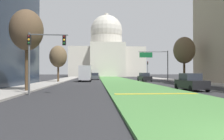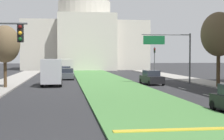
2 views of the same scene
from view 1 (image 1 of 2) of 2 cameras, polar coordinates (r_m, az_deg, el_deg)
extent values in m
plane|color=#2B2B2D|center=(53.08, 1.00, -2.63)|extent=(260.00, 260.00, 0.00)
cube|color=#4C8442|center=(48.32, 1.52, -2.75)|extent=(7.50, 86.04, 0.14)
cube|color=gold|center=(17.90, 11.56, -6.17)|extent=(6.75, 0.50, 0.04)
cube|color=silver|center=(24.47, 25.71, -4.98)|extent=(0.16, 2.40, 0.01)
cube|color=silver|center=(34.10, 16.72, -3.75)|extent=(0.16, 2.40, 0.01)
cube|color=silver|center=(40.84, 13.13, -3.23)|extent=(0.16, 2.40, 0.01)
cube|color=silver|center=(54.85, 8.59, -2.55)|extent=(0.16, 2.40, 0.01)
cube|color=silver|center=(56.31, 8.26, -2.50)|extent=(0.16, 2.40, 0.01)
cube|color=#9E9991|center=(44.04, -14.79, -2.94)|extent=(4.00, 86.04, 0.15)
cube|color=#9E9991|center=(46.80, 18.07, -2.79)|extent=(4.00, 86.04, 0.15)
cube|color=beige|center=(100.84, -1.48, 2.01)|extent=(32.99, 20.35, 12.89)
cube|color=beige|center=(88.73, -1.10, 2.78)|extent=(14.52, 4.00, 14.18)
cylinder|color=beige|center=(101.68, -1.48, 7.25)|extent=(14.57, 14.57, 5.71)
sphere|color=beige|center=(102.57, -1.48, 10.27)|extent=(14.85, 14.85, 14.85)
cylinder|color=beige|center=(104.03, -1.48, 13.89)|extent=(1.80, 1.80, 3.00)
cylinder|color=#515456|center=(19.18, -21.07, 1.53)|extent=(0.16, 0.16, 5.20)
cube|color=black|center=(19.36, -21.05, 7.46)|extent=(0.28, 0.24, 0.84)
sphere|color=#510F0F|center=(19.26, -21.17, 8.34)|extent=(0.18, 0.18, 0.18)
sphere|color=#F2A51E|center=(19.22, -21.17, 7.51)|extent=(0.18, 0.18, 0.18)
sphere|color=#0F4219|center=(19.19, -21.17, 6.68)|extent=(0.18, 0.18, 0.18)
cylinder|color=#515456|center=(19.03, -16.37, 8.95)|extent=(3.20, 0.10, 0.10)
cube|color=black|center=(18.73, -12.51, 7.70)|extent=(0.28, 0.24, 0.84)
sphere|color=#510F0F|center=(18.64, -12.57, 8.61)|extent=(0.18, 0.18, 0.18)
sphere|color=#F2A51E|center=(18.60, -12.57, 7.76)|extent=(0.18, 0.18, 0.18)
sphere|color=#0F4219|center=(18.56, -12.57, 6.90)|extent=(0.18, 0.18, 0.18)
cylinder|color=#515456|center=(64.61, 9.41, 0.05)|extent=(0.16, 0.16, 5.20)
cube|color=black|center=(64.66, 9.41, 1.82)|extent=(0.28, 0.24, 0.84)
sphere|color=red|center=(64.54, 9.44, 2.08)|extent=(0.18, 0.18, 0.18)
sphere|color=#4C380F|center=(64.52, 9.44, 1.83)|extent=(0.18, 0.18, 0.18)
sphere|color=#0F4219|center=(64.51, 9.44, 1.58)|extent=(0.18, 0.18, 0.18)
cylinder|color=#515456|center=(48.02, 14.53, 1.05)|extent=(0.20, 0.20, 6.50)
cylinder|color=#515456|center=(47.28, 10.83, 4.77)|extent=(6.40, 0.12, 0.12)
cube|color=#146033|center=(46.78, 8.95, 3.96)|extent=(2.80, 0.08, 1.10)
cylinder|color=#4C3823|center=(22.31, -21.66, 0.98)|extent=(0.30, 0.30, 5.00)
ellipsoid|color=brown|center=(22.67, -21.63, 9.82)|extent=(3.15, 3.15, 3.94)
cylinder|color=#4C3823|center=(41.77, -14.04, -0.53)|extent=(0.34, 0.34, 3.85)
ellipsoid|color=brown|center=(41.87, -14.03, 3.50)|extent=(3.26, 3.26, 4.07)
cylinder|color=#4C3823|center=(42.19, 18.55, 0.10)|extent=(0.41, 0.41, 4.76)
ellipsoid|color=brown|center=(42.38, 18.54, 4.99)|extent=(3.95, 3.95, 4.93)
cube|color=black|center=(23.97, 20.16, -3.54)|extent=(1.96, 4.41, 0.86)
cube|color=#282D38|center=(24.09, 19.98, -1.66)|extent=(1.68, 2.14, 0.71)
cylinder|color=black|center=(22.85, 23.98, -4.51)|extent=(0.24, 0.65, 0.64)
cylinder|color=black|center=(22.06, 20.17, -4.67)|extent=(0.24, 0.65, 0.64)
cylinder|color=black|center=(25.91, 20.17, -4.05)|extent=(0.24, 0.65, 0.64)
cylinder|color=black|center=(25.22, 16.72, -4.16)|extent=(0.24, 0.65, 0.64)
cube|color=black|center=(45.63, 8.59, -2.15)|extent=(2.18, 4.75, 0.86)
cube|color=#282D38|center=(45.80, 8.53, -1.17)|extent=(1.80, 2.33, 0.70)
cylinder|color=black|center=(44.12, 10.36, -2.63)|extent=(0.26, 0.65, 0.64)
cylinder|color=black|center=(43.61, 8.20, -2.65)|extent=(0.26, 0.65, 0.64)
cylinder|color=black|center=(47.68, 8.96, -2.47)|extent=(0.26, 0.65, 0.64)
cylinder|color=black|center=(47.21, 6.94, -2.50)|extent=(0.26, 0.65, 0.64)
cube|color=#4C5156|center=(55.50, -4.46, -1.89)|extent=(2.06, 4.62, 0.82)
cube|color=#282D38|center=(55.31, -4.46, -1.11)|extent=(1.74, 2.25, 0.67)
cylinder|color=black|center=(57.37, -5.23, -2.16)|extent=(0.25, 0.65, 0.64)
cylinder|color=black|center=(57.30, -3.52, -2.16)|extent=(0.25, 0.65, 0.64)
cylinder|color=black|center=(53.74, -5.46, -2.26)|extent=(0.25, 0.65, 0.64)
cylinder|color=black|center=(53.66, -3.63, -2.27)|extent=(0.25, 0.65, 0.64)
cube|color=navy|center=(68.17, -4.62, -1.66)|extent=(1.92, 4.57, 0.79)
cube|color=#282D38|center=(67.97, -4.61, -1.05)|extent=(1.66, 2.20, 0.65)
cylinder|color=black|center=(69.99, -5.32, -1.87)|extent=(0.23, 0.64, 0.64)
cylinder|color=black|center=(70.00, -3.93, -1.87)|extent=(0.23, 0.64, 0.64)
cylinder|color=black|center=(66.35, -5.34, -1.94)|extent=(0.23, 0.64, 0.64)
cylinder|color=black|center=(66.36, -3.87, -1.94)|extent=(0.23, 0.64, 0.64)
cube|color=brown|center=(80.54, -5.86, -1.47)|extent=(1.81, 4.66, 0.83)
cube|color=#282D38|center=(80.35, -5.86, -0.94)|extent=(1.59, 2.24, 0.68)
cylinder|color=black|center=(82.44, -6.40, -1.67)|extent=(0.22, 0.64, 0.64)
cylinder|color=black|center=(82.40, -5.26, -1.67)|extent=(0.22, 0.64, 0.64)
cylinder|color=black|center=(78.70, -6.49, -1.72)|extent=(0.22, 0.64, 0.64)
cylinder|color=black|center=(78.66, -5.30, -1.73)|extent=(0.22, 0.64, 0.64)
cube|color=black|center=(46.55, -6.94, -1.13)|extent=(2.30, 2.00, 2.20)
cube|color=#B2B2B7|center=(43.35, -7.14, -0.71)|extent=(2.30, 4.40, 2.80)
cylinder|color=black|center=(46.63, -8.23, -2.36)|extent=(0.30, 0.90, 0.90)
cylinder|color=black|center=(46.53, -5.65, -2.37)|extent=(0.30, 0.90, 0.90)
cylinder|color=black|center=(42.34, -8.63, -2.54)|extent=(0.30, 0.90, 0.90)
cylinder|color=black|center=(42.23, -5.79, -2.55)|extent=(0.30, 0.90, 0.90)
cube|color=beige|center=(76.72, -4.38, -0.72)|extent=(2.50, 11.00, 2.50)
cube|color=#232833|center=(76.72, -4.38, -0.46)|extent=(2.52, 10.12, 0.90)
cylinder|color=black|center=(81.05, -5.19, -1.56)|extent=(0.32, 1.00, 1.00)
cylinder|color=black|center=(81.04, -3.56, -1.57)|extent=(0.32, 1.00, 1.00)
cylinder|color=black|center=(72.85, -5.29, -1.68)|extent=(0.32, 1.00, 1.00)
cylinder|color=black|center=(72.84, -3.48, -1.68)|extent=(0.32, 1.00, 1.00)
camera|label=2|loc=(2.42, -25.18, 41.56)|focal=56.33mm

